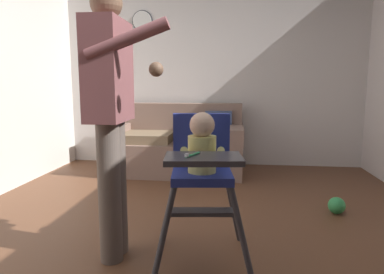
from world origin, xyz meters
TOP-DOWN VIEW (x-y plane):
  - ground at (0.00, 0.00)m, footprint 5.64×6.74m
  - wall_far at (0.00, 2.60)m, footprint 4.84×0.06m
  - couch at (-0.41, 2.08)m, footprint 1.68×0.86m
  - high_chair at (0.11, -0.16)m, footprint 0.67×0.78m
  - adult_standing at (-0.45, -0.17)m, footprint 0.51×0.49m
  - toy_ball at (1.19, 0.77)m, footprint 0.15×0.15m
  - wall_clock at (-0.96, 2.56)m, footprint 0.28×0.04m

SIDE VIEW (x-z plane):
  - ground at x=0.00m, z-range -0.10..0.00m
  - toy_ball at x=1.19m, z-range 0.00..0.15m
  - couch at x=-0.41m, z-range -0.10..0.76m
  - high_chair at x=0.11m, z-range 0.18..1.12m
  - adult_standing at x=-0.45m, z-range 0.11..1.78m
  - wall_far at x=0.00m, z-range 0.00..2.67m
  - wall_clock at x=-0.96m, z-range 1.82..2.11m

